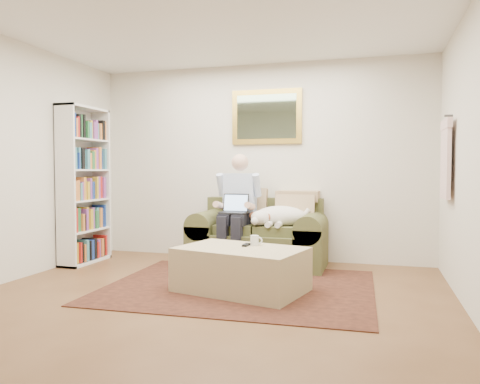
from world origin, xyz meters
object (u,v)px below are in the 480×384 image
at_px(sofa, 259,243).
at_px(bookshelf, 84,185).
at_px(seated_man, 236,210).
at_px(laptop, 235,208).
at_px(ottoman, 241,270).
at_px(sleeping_dog, 281,216).
at_px(coffee_mug, 255,240).

bearing_deg(sofa, bookshelf, -168.57).
bearing_deg(seated_man, bookshelf, -171.47).
xyz_separation_m(laptop, ottoman, (0.39, -1.07, -0.52)).
bearing_deg(seated_man, sofa, 31.45).
xyz_separation_m(seated_man, ottoman, (0.39, -1.14, -0.48)).
bearing_deg(laptop, ottoman, -70.07).
xyz_separation_m(laptop, sleeping_dog, (0.55, 0.13, -0.10)).
relative_size(seated_man, laptop, 4.33).
bearing_deg(sofa, laptop, -138.98).
bearing_deg(sleeping_dog, bookshelf, -171.78).
xyz_separation_m(sofa, ottoman, (0.14, -1.29, -0.07)).
relative_size(seated_man, coffee_mug, 13.98).
xyz_separation_m(seated_man, coffee_mug, (0.48, -0.96, -0.21)).
distance_m(ottoman, bookshelf, 2.61).
height_order(sofa, coffee_mug, sofa).
bearing_deg(seated_man, laptop, -90.00).
bearing_deg(coffee_mug, sleeping_dog, 86.21).
height_order(sofa, bookshelf, bookshelf).
bearing_deg(ottoman, bookshelf, 160.19).
xyz_separation_m(sofa, laptop, (-0.25, -0.22, 0.45)).
bearing_deg(ottoman, sofa, 96.17).
relative_size(coffee_mug, bookshelf, 0.05).
distance_m(sofa, bookshelf, 2.36).
relative_size(sofa, seated_man, 1.19).
distance_m(sleeping_dog, ottoman, 1.29).
bearing_deg(coffee_mug, seated_man, 116.67).
relative_size(laptop, bookshelf, 0.16).
bearing_deg(coffee_mug, laptop, 118.30).
xyz_separation_m(sofa, sleeping_dog, (0.30, -0.08, 0.35)).
relative_size(sofa, coffee_mug, 16.62).
distance_m(laptop, ottoman, 1.25).
bearing_deg(sofa, sleeping_dog, -15.74).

